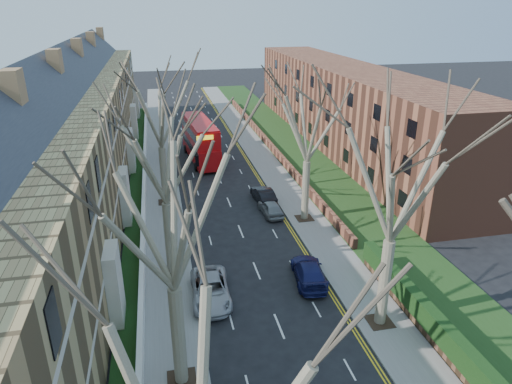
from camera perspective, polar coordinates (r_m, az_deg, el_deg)
pavement_left at (r=53.14m, az=-11.89°, el=3.34°), size 3.00×102.00×0.12m
pavement_right at (r=54.43m, az=0.84°, el=4.29°), size 3.00×102.00×0.12m
terrace_left at (r=44.58m, az=-22.11°, el=5.85°), size 9.70×78.00×13.60m
flats_right at (r=60.34m, az=10.83°, el=10.55°), size 13.97×54.00×10.00m
wall_hedge_right at (r=24.76m, az=26.44°, el=-20.36°), size 0.70×24.00×1.80m
front_wall_left at (r=45.46m, az=-13.79°, el=0.62°), size 0.30×78.00×1.00m
grass_verge_right at (r=55.55m, az=5.38°, el=4.67°), size 6.00×102.00×0.06m
tree_left_mid at (r=18.89m, az=-11.01°, el=-1.26°), size 10.50×10.50×14.71m
tree_left_far at (r=28.44m, az=-11.70°, el=6.10°), size 10.15×10.15×14.22m
tree_left_dist at (r=40.06m, az=-12.18°, el=11.22°), size 10.50×10.50×14.71m
tree_right_mid at (r=23.72m, az=17.46°, el=3.04°), size 10.50×10.50×14.71m
tree_right_far at (r=36.13m, az=6.65°, el=9.87°), size 10.15×10.15×14.22m
double_decker_bus at (r=53.59m, az=-6.97°, el=6.30°), size 3.52×11.21×4.61m
car_left_far at (r=28.93m, az=-5.71°, el=-12.03°), size 2.53×5.12×1.40m
car_right_near at (r=30.70m, az=6.63°, el=-9.87°), size 2.51×4.91×1.36m
car_right_mid at (r=39.62m, az=1.84°, el=-1.98°), size 1.78×3.86×1.28m
car_right_far at (r=42.17m, az=0.93°, el=-0.35°), size 1.78×4.23×1.36m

